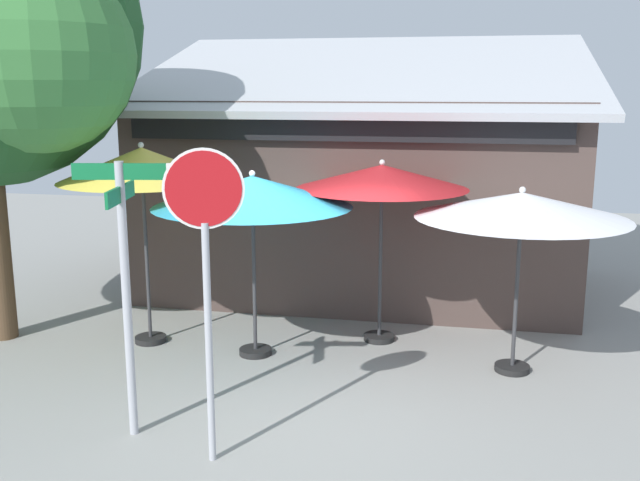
% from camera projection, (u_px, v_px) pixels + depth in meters
% --- Properties ---
extents(ground_plane, '(28.00, 28.00, 0.10)m').
position_uv_depth(ground_plane, '(300.00, 398.00, 8.51)').
color(ground_plane, gray).
extents(cafe_building, '(7.64, 4.81, 4.51)m').
position_uv_depth(cafe_building, '(362.00, 189.00, 12.89)').
color(cafe_building, '#473833').
rests_on(cafe_building, ground).
extents(street_sign_post, '(0.97, 0.91, 2.84)m').
position_uv_depth(street_sign_post, '(125.00, 269.00, 7.18)').
color(street_sign_post, '#A8AAB2').
rests_on(street_sign_post, ground).
extents(stop_sign, '(0.70, 0.24, 3.01)m').
position_uv_depth(stop_sign, '(206.00, 251.00, 6.59)').
color(stop_sign, '#A8AAB2').
rests_on(stop_sign, ground).
extents(patio_umbrella_mustard_left, '(2.26, 2.26, 2.82)m').
position_uv_depth(patio_umbrella_mustard_left, '(142.00, 166.00, 9.74)').
color(patio_umbrella_mustard_left, black).
rests_on(patio_umbrella_mustard_left, ground).
extents(patio_umbrella_teal_center, '(2.61, 2.61, 2.49)m').
position_uv_depth(patio_umbrella_teal_center, '(252.00, 192.00, 9.32)').
color(patio_umbrella_teal_center, black).
rests_on(patio_umbrella_teal_center, ground).
extents(patio_umbrella_crimson_right, '(2.37, 2.37, 2.58)m').
position_uv_depth(patio_umbrella_crimson_right, '(382.00, 178.00, 9.84)').
color(patio_umbrella_crimson_right, black).
rests_on(patio_umbrella_crimson_right, ground).
extents(patio_umbrella_ivory_far_right, '(2.59, 2.59, 2.36)m').
position_uv_depth(patio_umbrella_ivory_far_right, '(522.00, 207.00, 8.76)').
color(patio_umbrella_ivory_far_right, black).
rests_on(patio_umbrella_ivory_far_right, ground).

